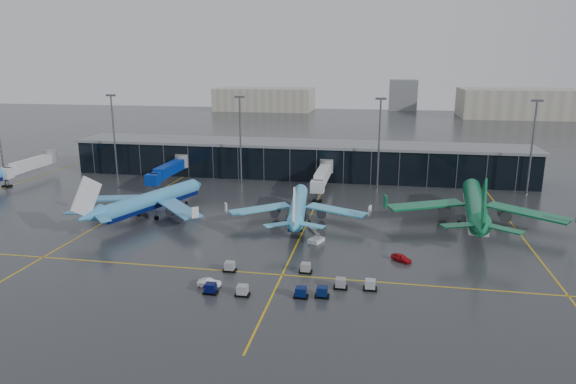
% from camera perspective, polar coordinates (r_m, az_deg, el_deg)
% --- Properties ---
extents(ground, '(600.00, 600.00, 0.00)m').
position_cam_1_polar(ground, '(103.66, -4.53, -5.52)').
color(ground, '#282B2D').
rests_on(ground, ground).
extents(terminal_pier, '(142.00, 17.00, 10.70)m').
position_cam_1_polar(terminal_pier, '(160.98, 1.06, 3.69)').
color(terminal_pier, black).
rests_on(terminal_pier, ground).
extents(jet_bridges, '(94.00, 27.50, 7.20)m').
position_cam_1_polar(jet_bridges, '(152.97, -13.19, 2.42)').
color(jet_bridges, '#595B60').
rests_on(jet_bridges, ground).
extents(flood_masts, '(203.00, 0.50, 25.50)m').
position_cam_1_polar(flood_masts, '(147.15, 2.25, 5.99)').
color(flood_masts, '#595B60').
rests_on(flood_masts, ground).
extents(distant_hangars, '(260.00, 71.00, 22.00)m').
position_cam_1_polar(distant_hangars, '(366.00, 14.36, 9.76)').
color(distant_hangars, '#B2AD99').
rests_on(distant_hangars, ground).
extents(taxi_lines, '(220.00, 120.00, 0.02)m').
position_cam_1_polar(taxi_lines, '(111.56, 1.85, -4.02)').
color(taxi_lines, gold).
rests_on(taxi_lines, ground).
extents(airliner_arkefly, '(46.46, 49.50, 12.36)m').
position_cam_1_polar(airliner_arkefly, '(122.70, -14.88, 0.20)').
color(airliner_arkefly, '#3B8CC3').
rests_on(airliner_arkefly, ground).
extents(airliner_klm_near, '(36.52, 40.48, 11.36)m').
position_cam_1_polar(airliner_klm_near, '(114.57, 1.15, -0.56)').
color(airliner_klm_near, '#43AEDC').
rests_on(airliner_klm_near, ground).
extents(airliner_aer_lingus, '(44.55, 49.46, 13.96)m').
position_cam_1_polar(airliner_aer_lingus, '(120.06, 20.16, -0.12)').
color(airliner_aer_lingus, '#0B6339').
rests_on(airliner_aer_lingus, ground).
extents(baggage_carts, '(26.60, 12.29, 1.70)m').
position_cam_1_polar(baggage_carts, '(83.01, 0.21, -10.12)').
color(baggage_carts, black).
rests_on(baggage_carts, ground).
extents(mobile_airstair, '(3.29, 3.81, 3.45)m').
position_cam_1_polar(mobile_airstair, '(102.97, 3.14, -5.18)').
color(mobile_airstair, silver).
rests_on(mobile_airstair, ground).
extents(service_van_red, '(4.05, 3.73, 1.34)m').
position_cam_1_polar(service_van_red, '(95.58, 12.48, -7.15)').
color(service_van_red, '#AE0D13').
rests_on(service_van_red, ground).
extents(service_van_white, '(3.84, 1.59, 1.23)m').
position_cam_1_polar(service_van_white, '(84.56, -8.75, -9.92)').
color(service_van_white, white).
rests_on(service_van_white, ground).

